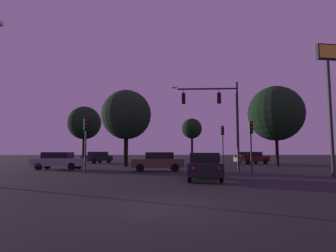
{
  "coord_description": "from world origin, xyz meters",
  "views": [
    {
      "loc": [
        0.23,
        -8.0,
        1.61
      ],
      "look_at": [
        0.39,
        16.51,
        3.87
      ],
      "focal_mm": 29.17,
      "sensor_mm": 36.0,
      "label": 1
    }
  ],
  "objects": [
    {
      "name": "car_crossing_right",
      "position": [
        -9.19,
        16.14,
        0.8
      ],
      "size": [
        4.46,
        1.96,
        1.52
      ],
      "color": "gray",
      "rests_on": "ground"
    },
    {
      "name": "tree_center_horizon",
      "position": [
        -13.16,
        36.43,
        6.18
      ],
      "size": [
        5.39,
        5.39,
        8.9
      ],
      "color": "black",
      "rests_on": "ground"
    },
    {
      "name": "ground_plane",
      "position": [
        0.0,
        24.5,
        0.0
      ],
      "size": [
        168.0,
        168.0,
        0.0
      ],
      "primitive_type": "plane",
      "color": "black",
      "rests_on": "ground"
    },
    {
      "name": "tree_behind_sign",
      "position": [
        -4.0,
        20.68,
        5.44
      ],
      "size": [
        5.24,
        5.24,
        8.08
      ],
      "color": "black",
      "rests_on": "ground"
    },
    {
      "name": "car_far_lane",
      "position": [
        10.89,
        26.13,
        0.8
      ],
      "size": [
        4.59,
        3.45,
        1.52
      ],
      "color": "#4C0F0F",
      "rests_on": "ground"
    },
    {
      "name": "car_parked_lot",
      "position": [
        -8.89,
        28.39,
        0.8
      ],
      "size": [
        3.61,
        4.61,
        1.52
      ],
      "color": "black",
      "rests_on": "ground"
    },
    {
      "name": "traffic_light_corner_right",
      "position": [
        6.37,
        11.71,
        2.69
      ],
      "size": [
        0.36,
        0.38,
        3.77
      ],
      "color": "#232326",
      "rests_on": "ground"
    },
    {
      "name": "car_crossing_left",
      "position": [
        -0.44,
        14.09,
        0.79
      ],
      "size": [
        4.24,
        2.1,
        1.52
      ],
      "color": "#473828",
      "rests_on": "ground"
    },
    {
      "name": "store_sign_illuminated",
      "position": [
        10.46,
        8.74,
        6.03
      ],
      "size": [
        1.42,
        0.45,
        8.38
      ],
      "color": "#232326",
      "rests_on": "ground"
    },
    {
      "name": "tree_left_far",
      "position": [
        4.36,
        35.71,
        5.18
      ],
      "size": [
        3.26,
        3.26,
        6.86
      ],
      "color": "black",
      "rests_on": "ground"
    },
    {
      "name": "tree_right_cluster",
      "position": [
        12.13,
        21.24,
        5.67
      ],
      "size": [
        5.94,
        5.94,
        8.65
      ],
      "color": "black",
      "rests_on": "ground"
    },
    {
      "name": "car_nearside_lane",
      "position": [
        2.35,
        7.4,
        0.79
      ],
      "size": [
        2.17,
        4.34,
        1.52
      ],
      "color": "black",
      "rests_on": "ground"
    },
    {
      "name": "traffic_light_median",
      "position": [
        -5.6,
        11.77,
        2.85
      ],
      "size": [
        0.37,
        0.39,
        4.01
      ],
      "color": "#232326",
      "rests_on": "ground"
    },
    {
      "name": "traffic_light_corner_left",
      "position": [
        5.8,
        18.78,
        2.91
      ],
      "size": [
        0.35,
        0.38,
        4.09
      ],
      "color": "#232326",
      "rests_on": "ground"
    },
    {
      "name": "traffic_signal_mast_arm",
      "position": [
        4.6,
        14.21,
        4.98
      ],
      "size": [
        5.56,
        0.57,
        7.31
      ],
      "color": "#232326",
      "rests_on": "ground"
    }
  ]
}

